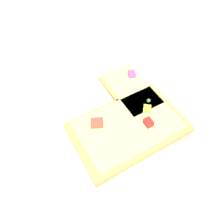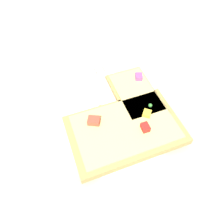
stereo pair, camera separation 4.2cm
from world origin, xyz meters
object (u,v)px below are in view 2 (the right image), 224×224
Objects in this scene: fork at (98,123)px; pizza_slice_main at (125,129)px; knife at (114,94)px; pizza_slice_corner at (135,95)px; plate at (112,117)px.

pizza_slice_main is (-0.05, -0.02, 0.01)m from fork.
knife is (0.02, -0.08, 0.00)m from fork.
fork is 0.08m from knife.
knife is 0.85× the size of pizza_slice_main.
pizza_slice_corner is (-0.04, -0.02, 0.01)m from knife.
pizza_slice_corner reaches higher than plate.
pizza_slice_corner is (-0.01, -0.07, 0.02)m from plate.
pizza_slice_main is at bearing -36.98° from pizza_slice_corner.
knife reaches higher than fork.
fork is 0.97× the size of knife.
pizza_slice_main is (-0.04, 0.02, 0.02)m from plate.
pizza_slice_main reaches higher than plate.
fork is at bearing -69.33° from pizza_slice_corner.
knife is 0.05m from pizza_slice_corner.
pizza_slice_main is at bearing 42.96° from fork.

